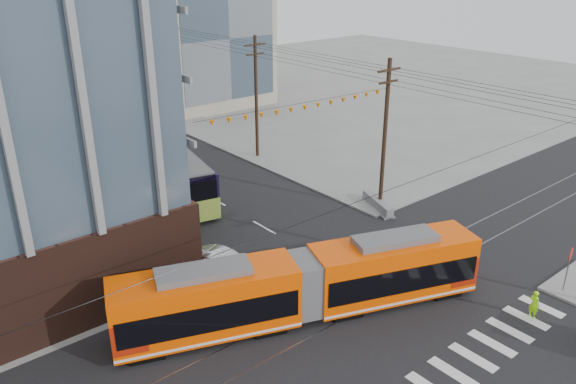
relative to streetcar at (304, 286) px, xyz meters
name	(u,v)px	position (x,y,z in m)	size (l,w,h in m)	color
ground	(431,321)	(4.68, -4.54, -1.83)	(160.00, 160.00, 0.00)	slate
bg_bldg_ne_near	(197,37)	(20.68, 43.46, 6.17)	(14.00, 14.00, 16.00)	gray
bg_bldg_ne_far	(139,29)	(22.68, 63.46, 5.17)	(16.00, 16.00, 14.00)	#8C99A5
utility_pole_far	(114,56)	(13.18, 51.46, 3.67)	(0.30, 0.30, 11.00)	black
streetcar	(304,286)	(0.00, 0.00, 0.00)	(19.04, 2.68, 3.67)	#F54900
city_bus	(171,170)	(2.90, 18.92, 0.07)	(2.91, 13.43, 3.81)	black
parked_car_silver	(209,261)	(-1.38, 6.89, -1.08)	(1.59, 4.57, 1.51)	#B0B3B6
parked_car_white	(164,223)	(-0.94, 13.18, -1.12)	(2.01, 4.94, 1.43)	beige
parked_car_grey	(122,196)	(-0.97, 19.56, -1.25)	(1.95, 4.23, 1.18)	slate
pedestrian	(534,304)	(9.00, -7.66, -1.05)	(0.57, 0.38, 1.57)	#9CFF10
stop_sign	(567,272)	(12.48, -7.59, -0.51)	(0.80, 0.80, 2.64)	#B0180F
jersey_barrier	(378,204)	(12.98, 6.51, -1.45)	(0.87, 3.87, 0.77)	#5C5C60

